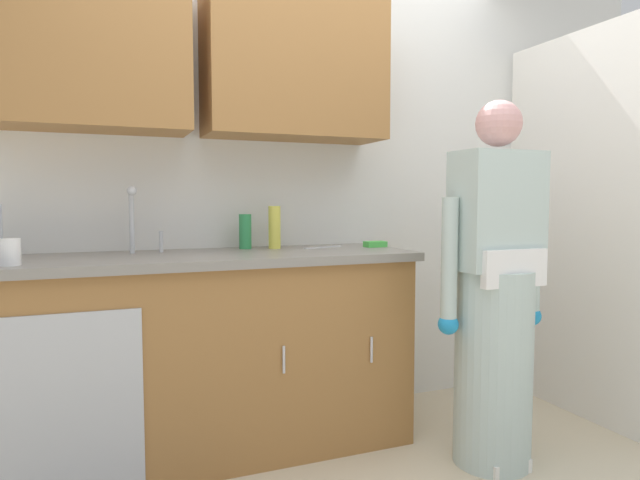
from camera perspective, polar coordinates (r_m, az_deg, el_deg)
kitchen_wall_with_uppers at (r=2.98m, az=-5.19°, el=9.68°), size 4.80×0.44×2.70m
closet_door_panel at (r=3.32m, az=25.52°, el=1.38°), size 0.04×1.10×2.10m
counter_cabinet at (r=2.68m, az=-11.87°, el=-11.90°), size 1.90×0.62×0.90m
countertop at (r=2.59m, az=-11.96°, el=-1.85°), size 1.96×0.66×0.04m
sink at (r=2.57m, az=-17.83°, el=-1.89°), size 0.50×0.36×0.35m
person_at_sink at (r=2.58m, az=17.66°, el=-7.09°), size 0.55×0.34×1.62m
bottle_dish_liquid at (r=2.82m, az=-7.76°, el=0.88°), size 0.06×0.06×0.18m
bottle_cleaner_spray at (r=2.82m, az=-4.74°, el=1.32°), size 0.06×0.06×0.22m
cup_by_sink at (r=2.39m, az=-29.49°, el=-1.10°), size 0.08×0.08×0.10m
knife_on_counter at (r=2.86m, az=0.28°, el=-0.75°), size 0.24×0.10×0.01m
sponge at (r=2.92m, az=5.74°, el=-0.43°), size 0.11×0.07×0.03m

